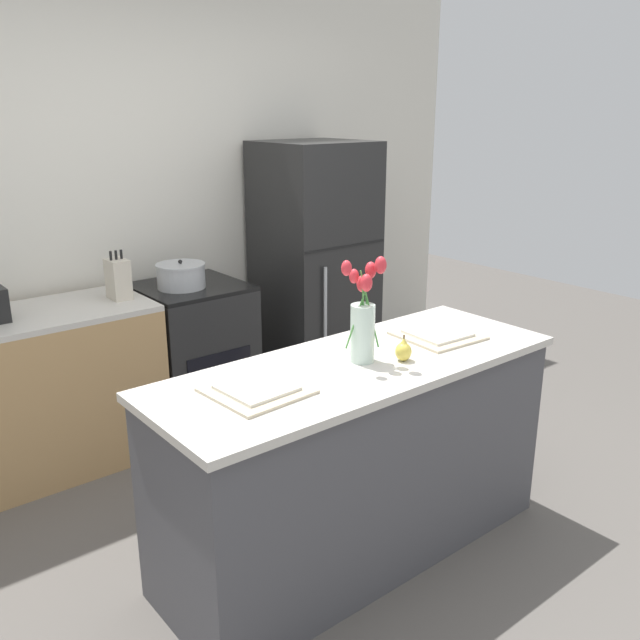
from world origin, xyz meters
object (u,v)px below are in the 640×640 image
(cooking_pot, at_px, (181,276))
(flower_vase, at_px, (363,319))
(stove_range, at_px, (194,354))
(refrigerator, at_px, (315,268))
(knife_block, at_px, (118,279))
(pear_figurine, at_px, (403,350))
(plate_setting_right, at_px, (438,335))
(plate_setting_left, at_px, (257,390))

(cooking_pot, bearing_deg, flower_vase, -90.34)
(stove_range, relative_size, flower_vase, 1.99)
(refrigerator, height_order, knife_block, refrigerator)
(cooking_pot, bearing_deg, pear_figurine, -85.74)
(cooking_pot, bearing_deg, stove_range, 19.42)
(stove_range, height_order, refrigerator, refrigerator)
(flower_vase, height_order, cooking_pot, flower_vase)
(stove_range, bearing_deg, flower_vase, -92.80)
(stove_range, xyz_separation_m, plate_setting_right, (0.40, -1.59, 0.46))
(plate_setting_left, height_order, knife_block, knife_block)
(pear_figurine, relative_size, plate_setting_right, 0.32)
(stove_range, height_order, pear_figurine, pear_figurine)
(cooking_pot, bearing_deg, plate_setting_right, -73.49)
(flower_vase, height_order, knife_block, flower_vase)
(stove_range, distance_m, knife_block, 0.71)
(knife_block, bearing_deg, refrigerator, 0.74)
(plate_setting_left, bearing_deg, pear_figurine, -9.72)
(flower_vase, xyz_separation_m, knife_block, (-0.37, 1.58, -0.09))
(flower_vase, xyz_separation_m, pear_figurine, (0.13, -0.10, -0.14))
(refrigerator, relative_size, pear_figurine, 15.04)
(stove_range, relative_size, knife_block, 3.26)
(pear_figurine, bearing_deg, knife_block, 106.60)
(refrigerator, bearing_deg, pear_figurine, -117.70)
(pear_figurine, distance_m, knife_block, 1.76)
(refrigerator, distance_m, plate_setting_left, 2.22)
(plate_setting_left, bearing_deg, stove_range, 69.48)
(cooking_pot, bearing_deg, plate_setting_left, -108.58)
(refrigerator, bearing_deg, flower_vase, -122.70)
(plate_setting_left, bearing_deg, flower_vase, -1.13)
(pear_figurine, bearing_deg, flower_vase, 142.98)
(refrigerator, relative_size, flower_vase, 3.80)
(pear_figurine, bearing_deg, refrigerator, 62.30)
(flower_vase, bearing_deg, plate_setting_right, 1.24)
(stove_range, xyz_separation_m, cooking_pot, (-0.07, -0.02, 0.51))
(refrigerator, xyz_separation_m, cooking_pot, (-1.02, -0.03, 0.11))
(plate_setting_right, bearing_deg, plate_setting_left, 180.00)
(pear_figurine, relative_size, cooking_pot, 0.39)
(flower_vase, bearing_deg, cooking_pot, 89.66)
(pear_figurine, height_order, cooking_pot, cooking_pot)
(plate_setting_right, bearing_deg, flower_vase, -178.76)
(plate_setting_right, bearing_deg, refrigerator, 70.79)
(refrigerator, height_order, flower_vase, refrigerator)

